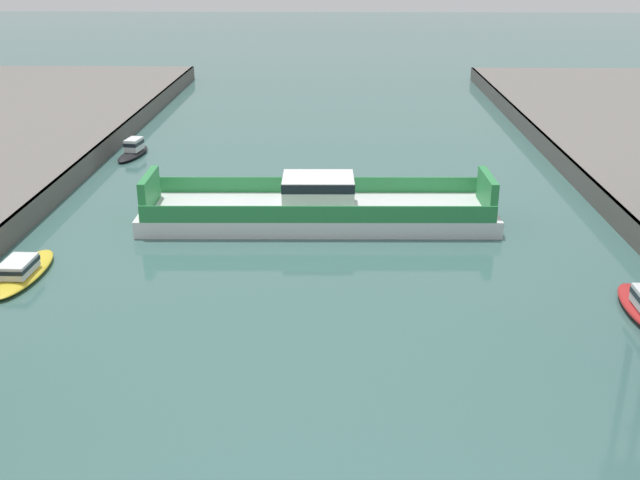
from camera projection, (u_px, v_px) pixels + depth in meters
name	position (u px, v px, depth m)	size (l,w,h in m)	color
chain_ferry	(318.00, 208.00, 49.47)	(23.44, 6.81, 3.30)	silver
moored_boat_near_left	(22.00, 271.00, 41.29)	(2.26, 6.80, 1.23)	yellow
moored_boat_mid_right	(133.00, 150.00, 65.26)	(2.34, 5.64, 1.49)	black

